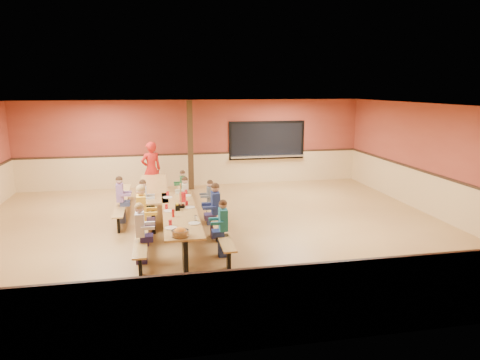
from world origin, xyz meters
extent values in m
plane|color=olive|center=(0.00, 0.00, 0.00)|extent=(12.00, 12.00, 0.00)
cube|color=brown|center=(0.00, 5.00, 1.50)|extent=(12.00, 0.04, 3.00)
cube|color=brown|center=(0.00, -5.00, 1.50)|extent=(12.00, 0.04, 3.00)
cube|color=brown|center=(6.00, 0.00, 1.50)|extent=(0.04, 10.00, 3.00)
cube|color=white|center=(0.00, 0.00, 3.00)|extent=(12.00, 10.00, 0.04)
cube|color=black|center=(2.60, 4.97, 1.55)|extent=(2.60, 0.06, 1.20)
cube|color=silver|center=(2.60, 4.88, 0.98)|extent=(2.70, 0.28, 0.06)
cube|color=#322110|center=(-0.20, 4.40, 1.50)|extent=(0.18, 0.18, 3.00)
cube|color=#AA8243|center=(-0.85, -0.83, 0.72)|extent=(0.75, 3.60, 0.04)
cube|color=black|center=(-0.85, -2.38, 0.35)|extent=(0.08, 0.60, 0.70)
cube|color=black|center=(-0.85, 0.72, 0.35)|extent=(0.08, 0.60, 0.70)
cube|color=#AA8243|center=(-1.68, -0.83, 0.43)|extent=(0.26, 3.60, 0.04)
cube|color=black|center=(-1.68, -0.83, 0.21)|extent=(0.06, 0.18, 0.41)
cube|color=#AA8243|center=(-0.03, -0.83, 0.43)|extent=(0.26, 3.60, 0.04)
cube|color=black|center=(-0.03, -0.83, 0.21)|extent=(0.06, 0.18, 0.41)
cube|color=#AA8243|center=(-1.45, 1.77, 0.72)|extent=(0.75, 3.60, 0.04)
cube|color=black|center=(-1.45, 0.22, 0.35)|extent=(0.08, 0.60, 0.70)
cube|color=black|center=(-1.45, 3.32, 0.35)|extent=(0.08, 0.60, 0.70)
cube|color=#AA8243|center=(-2.27, 1.77, 0.43)|extent=(0.26, 3.60, 0.04)
cube|color=black|center=(-2.27, 1.77, 0.21)|extent=(0.06, 0.18, 0.41)
cube|color=#AA8243|center=(-0.62, 1.77, 0.43)|extent=(0.26, 3.60, 0.04)
cube|color=black|center=(-0.62, 1.77, 0.21)|extent=(0.06, 0.18, 0.41)
imported|color=#B51A14|center=(-1.51, 3.58, 0.88)|extent=(0.75, 0.61, 1.77)
cylinder|color=red|center=(-0.73, 0.03, 0.85)|extent=(0.16, 0.16, 0.22)
cube|color=black|center=(-0.90, -0.69, 0.80)|extent=(0.10, 0.14, 0.13)
cylinder|color=yellow|center=(-0.90, -0.73, 0.82)|extent=(0.06, 0.06, 0.17)
cylinder|color=#B2140F|center=(-1.01, -1.19, 0.82)|extent=(0.06, 0.06, 0.17)
cube|color=black|center=(-0.81, -0.47, 0.77)|extent=(0.16, 0.16, 0.06)
cube|color=#AA8243|center=(-0.81, -0.47, 1.05)|extent=(0.02, 0.09, 0.50)
camera|label=1|loc=(-1.26, -9.94, 3.41)|focal=32.00mm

